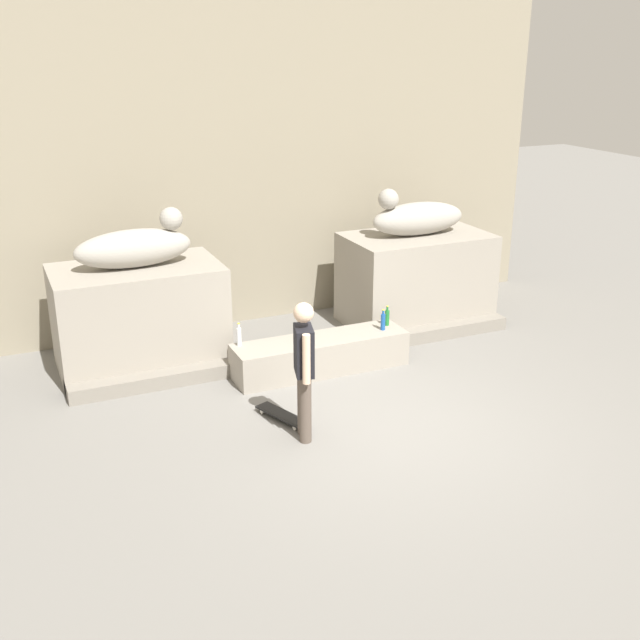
% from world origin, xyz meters
% --- Properties ---
extents(ground_plane, '(40.00, 40.00, 0.00)m').
position_xyz_m(ground_plane, '(0.00, 0.00, 0.00)').
color(ground_plane, slate).
extents(facade_wall, '(10.07, 0.60, 5.68)m').
position_xyz_m(facade_wall, '(0.00, 4.52, 2.84)').
color(facade_wall, gray).
rests_on(facade_wall, ground_plane).
extents(pedestal_left, '(2.29, 1.38, 1.47)m').
position_xyz_m(pedestal_left, '(-2.24, 3.06, 0.73)').
color(pedestal_left, gray).
rests_on(pedestal_left, ground_plane).
extents(pedestal_right, '(2.29, 1.38, 1.47)m').
position_xyz_m(pedestal_right, '(2.24, 3.06, 0.73)').
color(pedestal_right, gray).
rests_on(pedestal_right, ground_plane).
extents(statue_reclining_left, '(1.62, 0.63, 0.78)m').
position_xyz_m(statue_reclining_left, '(-2.21, 3.06, 1.75)').
color(statue_reclining_left, '#A29D92').
rests_on(statue_reclining_left, pedestal_left).
extents(statue_reclining_right, '(1.60, 0.56, 0.78)m').
position_xyz_m(statue_reclining_right, '(2.21, 3.06, 1.75)').
color(statue_reclining_right, '#A29D92').
rests_on(statue_reclining_right, pedestal_right).
extents(ledge_block, '(2.50, 0.64, 0.49)m').
position_xyz_m(ledge_block, '(0.00, 1.84, 0.24)').
color(ledge_block, gray).
rests_on(ledge_block, ground_plane).
extents(skater, '(0.29, 0.52, 1.67)m').
position_xyz_m(skater, '(-0.96, 0.16, 0.92)').
color(skater, brown).
rests_on(skater, ground_plane).
extents(skateboard, '(0.47, 0.82, 0.08)m').
position_xyz_m(skateboard, '(-1.04, 0.67, 0.06)').
color(skateboard, black).
rests_on(skateboard, ground_plane).
extents(bottle_brown, '(0.06, 0.06, 0.33)m').
position_xyz_m(bottle_brown, '(-0.28, 1.80, 0.63)').
color(bottle_brown, '#593314').
rests_on(bottle_brown, ledge_block).
extents(bottle_blue, '(0.07, 0.07, 0.31)m').
position_xyz_m(bottle_blue, '(0.95, 1.78, 0.62)').
color(bottle_blue, '#194C99').
rests_on(bottle_blue, ledge_block).
extents(bottle_green, '(0.07, 0.07, 0.30)m').
position_xyz_m(bottle_green, '(1.09, 1.92, 0.61)').
color(bottle_green, '#1E722D').
rests_on(bottle_green, ledge_block).
extents(bottle_clear, '(0.06, 0.06, 0.32)m').
position_xyz_m(bottle_clear, '(-1.11, 2.05, 0.62)').
color(bottle_clear, silver).
rests_on(bottle_clear, ledge_block).
extents(stair_step, '(6.78, 0.50, 0.20)m').
position_xyz_m(stair_step, '(0.00, 2.35, 0.10)').
color(stair_step, gray).
rests_on(stair_step, ground_plane).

